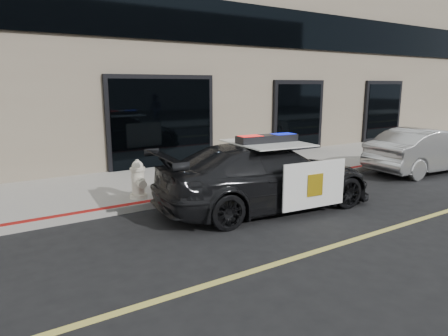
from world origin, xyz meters
TOP-DOWN VIEW (x-y plane):
  - ground at (0.00, 0.00)m, footprint 120.00×120.00m
  - sidewalk_n at (0.00, 5.25)m, footprint 60.00×3.50m
  - police_car at (-0.75, 2.26)m, footprint 2.86×5.16m
  - silver_sedan at (5.51, 2.43)m, footprint 2.06×4.24m
  - fire_hydrant at (-2.95, 3.94)m, footprint 0.38×0.53m

SIDE VIEW (x-z plane):
  - ground at x=0.00m, z-range 0.00..0.00m
  - sidewalk_n at x=0.00m, z-range 0.00..0.15m
  - fire_hydrant at x=-2.95m, z-range 0.12..0.97m
  - silver_sedan at x=5.51m, z-range 0.00..1.32m
  - police_car at x=-0.75m, z-range -0.08..1.49m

